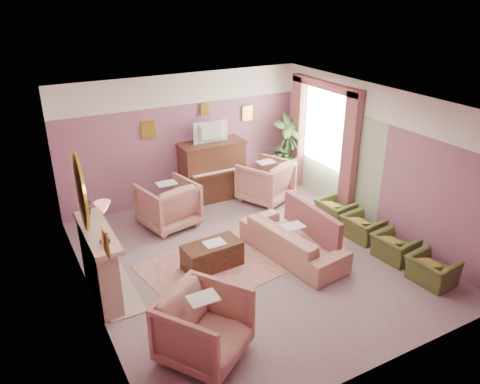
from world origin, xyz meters
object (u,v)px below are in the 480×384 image
television (212,131)px  coffee_table (212,255)px  olive_chair_b (395,244)px  floral_armchair_right (265,179)px  floral_armchair_front (204,324)px  olive_chair_c (363,224)px  side_table (278,172)px  sofa (293,235)px  olive_chair_a (432,266)px  piano (212,171)px  olive_chair_d (335,208)px  floral_armchair_left (168,202)px

television → coffee_table: 3.13m
coffee_table → olive_chair_b: size_ratio=1.42×
floral_armchair_right → floral_armchair_front: same height
olive_chair_c → side_table: size_ratio=1.01×
coffee_table → sofa: (1.41, -0.36, 0.20)m
floral_armchair_right → olive_chair_a: 4.08m
olive_chair_b → olive_chair_c: (0.00, 0.82, 0.00)m
piano → olive_chair_c: 3.52m
piano → olive_chair_b: (1.70, -3.88, -0.34)m
olive_chair_b → olive_chair_c: 0.82m
sofa → olive_chair_c: bearing=-4.8°
olive_chair_a → olive_chair_c: size_ratio=1.00×
piano → olive_chair_d: piano is taller
floral_armchair_front → sofa: bearing=32.2°
coffee_table → olive_chair_d: olive_chair_d is taller
olive_chair_c → television: bearing=119.5°
television → olive_chair_c: 3.69m
coffee_table → side_table: (2.95, 2.48, 0.12)m
olive_chair_a → olive_chair_d: (0.00, 2.46, 0.00)m
olive_chair_b → olive_chair_c: size_ratio=1.00×
floral_armchair_left → floral_armchair_right: same height
floral_armchair_left → side_table: size_ratio=1.48×
television → floral_armchair_right: television is taller
coffee_table → side_table: bearing=40.1°
floral_armchair_right → olive_chair_c: size_ratio=1.47×
piano → sofa: size_ratio=0.67×
olive_chair_d → television: bearing=127.9°
sofa → olive_chair_c: (1.52, -0.13, -0.12)m
floral_armchair_right → olive_chair_d: (0.73, -1.55, -0.21)m
sofa → floral_armchair_right: floral_armchair_right is taller
sofa → piano: bearing=93.5°
floral_armchair_left → olive_chair_c: 3.82m
sofa → olive_chair_a: size_ratio=2.97×
olive_chair_a → floral_armchair_left: bearing=128.0°
television → side_table: television is taller
piano → floral_armchair_left: bearing=-149.9°
television → floral_armchair_left: 1.88m
floral_armchair_front → olive_chair_a: size_ratio=1.47×
floral_armchair_front → olive_chair_d: (3.93, 2.21, -0.21)m
television → olive_chair_d: (1.70, -2.19, -1.29)m
television → coffee_table: television is taller
piano → television: bearing=-90.0°
floral_armchair_front → olive_chair_c: (3.93, 1.39, -0.21)m
floral_armchair_right → piano: bearing=144.6°
floral_armchair_front → side_table: size_ratio=1.48×
television → olive_chair_a: size_ratio=1.13×
floral_armchair_front → olive_chair_b: (3.93, 0.57, -0.21)m
olive_chair_a → coffee_table: bearing=144.1°
sofa → side_table: 3.23m
sofa → olive_chair_a: 2.34m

